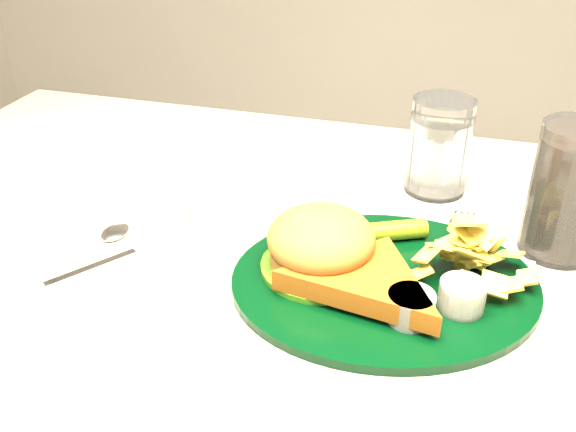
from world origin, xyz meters
name	(u,v)px	position (x,y,z in m)	size (l,w,h in m)	color
dinner_plate	(386,258)	(0.08, -0.01, 0.78)	(0.30, 0.25, 0.07)	black
water_glass	(439,146)	(0.11, 0.21, 0.81)	(0.08, 0.08, 0.12)	silver
cola_glass	(569,192)	(0.25, 0.11, 0.82)	(0.08, 0.08, 0.14)	black
fork_napkin	(455,277)	(0.15, 0.02, 0.76)	(0.15, 0.19, 0.01)	white
spoon	(91,266)	(-0.21, -0.06, 0.75)	(0.04, 0.13, 0.01)	white
ramekin	(115,171)	(-0.29, 0.12, 0.76)	(0.04, 0.04, 0.03)	white
wrapped_straw	(233,209)	(-0.11, 0.09, 0.75)	(0.22, 0.08, 0.01)	white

